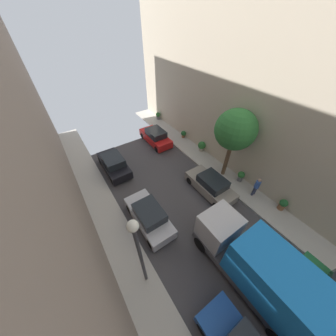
{
  "coord_description": "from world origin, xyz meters",
  "views": [
    {
      "loc": [
        -5.32,
        0.0,
        11.13
      ],
      "look_at": [
        1.16,
        9.62,
        0.5
      ],
      "focal_mm": 18.89,
      "sensor_mm": 36.0,
      "label": 1
    }
  ],
  "objects_px": {
    "pedestrian": "(257,186)",
    "lamp_post": "(139,249)",
    "parked_car_left_4": "(114,164)",
    "parked_car_left_3": "(149,216)",
    "potted_plant_5": "(241,176)",
    "potted_plant_2": "(283,204)",
    "street_tree_1": "(235,130)",
    "parked_car_right_2": "(211,185)",
    "potted_plant_1": "(158,115)",
    "parked_car_right_3": "(156,137)",
    "potted_plant_0": "(183,134)",
    "potted_plant_3": "(202,146)",
    "delivery_truck": "(258,268)"
  },
  "relations": [
    {
      "from": "pedestrian",
      "to": "lamp_post",
      "type": "height_order",
      "value": "lamp_post"
    },
    {
      "from": "parked_car_left_4",
      "to": "lamp_post",
      "type": "height_order",
      "value": "lamp_post"
    },
    {
      "from": "parked_car_left_3",
      "to": "potted_plant_5",
      "type": "distance_m",
      "value": 8.31
    },
    {
      "from": "potted_plant_2",
      "to": "pedestrian",
      "type": "bearing_deg",
      "value": 105.02
    },
    {
      "from": "parked_car_left_4",
      "to": "street_tree_1",
      "type": "bearing_deg",
      "value": -37.6
    },
    {
      "from": "pedestrian",
      "to": "potted_plant_5",
      "type": "height_order",
      "value": "pedestrian"
    },
    {
      "from": "parked_car_left_3",
      "to": "parked_car_right_2",
      "type": "xyz_separation_m",
      "value": [
        5.4,
        -0.3,
        0.0
      ]
    },
    {
      "from": "potted_plant_1",
      "to": "parked_car_right_2",
      "type": "bearing_deg",
      "value": -103.02
    },
    {
      "from": "parked_car_right_3",
      "to": "potted_plant_0",
      "type": "bearing_deg",
      "value": -19.16
    },
    {
      "from": "street_tree_1",
      "to": "potted_plant_2",
      "type": "bearing_deg",
      "value": -81.7
    },
    {
      "from": "parked_car_right_3",
      "to": "potted_plant_3",
      "type": "xyz_separation_m",
      "value": [
        3.05,
        -4.01,
        -0.03
      ]
    },
    {
      "from": "pedestrian",
      "to": "parked_car_left_4",
      "type": "bearing_deg",
      "value": 131.57
    },
    {
      "from": "parked_car_left_3",
      "to": "potted_plant_2",
      "type": "relative_size",
      "value": 4.52
    },
    {
      "from": "parked_car_left_4",
      "to": "parked_car_right_3",
      "type": "xyz_separation_m",
      "value": [
        5.4,
        1.74,
        0.0
      ]
    },
    {
      "from": "delivery_truck",
      "to": "parked_car_right_3",
      "type": "bearing_deg",
      "value": 79.27
    },
    {
      "from": "parked_car_left_4",
      "to": "delivery_truck",
      "type": "distance_m",
      "value": 12.85
    },
    {
      "from": "parked_car_left_4",
      "to": "potted_plant_5",
      "type": "distance_m",
      "value": 11.05
    },
    {
      "from": "potted_plant_0",
      "to": "potted_plant_5",
      "type": "distance_m",
      "value": 8.03
    },
    {
      "from": "parked_car_right_2",
      "to": "lamp_post",
      "type": "bearing_deg",
      "value": -159.91
    },
    {
      "from": "potted_plant_0",
      "to": "potted_plant_1",
      "type": "bearing_deg",
      "value": 90.56
    },
    {
      "from": "potted_plant_5",
      "to": "street_tree_1",
      "type": "bearing_deg",
      "value": 111.15
    },
    {
      "from": "potted_plant_0",
      "to": "potted_plant_5",
      "type": "xyz_separation_m",
      "value": [
        -0.13,
        -8.03,
        0.1
      ]
    },
    {
      "from": "delivery_truck",
      "to": "potted_plant_3",
      "type": "relative_size",
      "value": 6.68
    },
    {
      "from": "delivery_truck",
      "to": "pedestrian",
      "type": "relative_size",
      "value": 3.84
    },
    {
      "from": "parked_car_left_4",
      "to": "parked_car_right_2",
      "type": "bearing_deg",
      "value": -51.19
    },
    {
      "from": "potted_plant_5",
      "to": "potted_plant_0",
      "type": "bearing_deg",
      "value": 89.06
    },
    {
      "from": "parked_car_left_4",
      "to": "street_tree_1",
      "type": "xyz_separation_m",
      "value": [
        7.73,
        -5.95,
        3.8
      ]
    },
    {
      "from": "parked_car_left_3",
      "to": "potted_plant_3",
      "type": "height_order",
      "value": "parked_car_left_3"
    },
    {
      "from": "street_tree_1",
      "to": "potted_plant_3",
      "type": "bearing_deg",
      "value": 79.0
    },
    {
      "from": "potted_plant_2",
      "to": "parked_car_left_4",
      "type": "bearing_deg",
      "value": 127.78
    },
    {
      "from": "potted_plant_3",
      "to": "potted_plant_5",
      "type": "height_order",
      "value": "potted_plant_3"
    },
    {
      "from": "potted_plant_5",
      "to": "potted_plant_2",
      "type": "bearing_deg",
      "value": -86.96
    },
    {
      "from": "potted_plant_3",
      "to": "potted_plant_0",
      "type": "bearing_deg",
      "value": 90.96
    },
    {
      "from": "parked_car_left_4",
      "to": "potted_plant_5",
      "type": "xyz_separation_m",
      "value": [
        8.26,
        -7.33,
        -0.03
      ]
    },
    {
      "from": "potted_plant_3",
      "to": "parked_car_left_3",
      "type": "bearing_deg",
      "value": -153.9
    },
    {
      "from": "parked_car_left_3",
      "to": "parked_car_right_2",
      "type": "height_order",
      "value": "same"
    },
    {
      "from": "parked_car_left_3",
      "to": "street_tree_1",
      "type": "relative_size",
      "value": 0.71
    },
    {
      "from": "parked_car_right_2",
      "to": "potted_plant_0",
      "type": "xyz_separation_m",
      "value": [
        3.0,
        7.41,
        -0.13
      ]
    },
    {
      "from": "parked_car_left_4",
      "to": "potted_plant_3",
      "type": "bearing_deg",
      "value": -15.1
    },
    {
      "from": "pedestrian",
      "to": "lamp_post",
      "type": "relative_size",
      "value": 0.3
    },
    {
      "from": "parked_car_left_4",
      "to": "delivery_truck",
      "type": "height_order",
      "value": "delivery_truck"
    },
    {
      "from": "potted_plant_0",
      "to": "potted_plant_3",
      "type": "height_order",
      "value": "potted_plant_3"
    },
    {
      "from": "parked_car_left_3",
      "to": "potted_plant_1",
      "type": "relative_size",
      "value": 4.54
    },
    {
      "from": "potted_plant_0",
      "to": "potted_plant_3",
      "type": "distance_m",
      "value": 2.98
    },
    {
      "from": "parked_car_right_2",
      "to": "lamp_post",
      "type": "height_order",
      "value": "lamp_post"
    },
    {
      "from": "parked_car_right_3",
      "to": "potted_plant_1",
      "type": "distance_m",
      "value": 5.19
    },
    {
      "from": "street_tree_1",
      "to": "potted_plant_2",
      "type": "height_order",
      "value": "street_tree_1"
    },
    {
      "from": "potted_plant_3",
      "to": "delivery_truck",
      "type": "bearing_deg",
      "value": -119.3
    },
    {
      "from": "potted_plant_3",
      "to": "lamp_post",
      "type": "relative_size",
      "value": 0.17
    },
    {
      "from": "parked_car_right_2",
      "to": "lamp_post",
      "type": "xyz_separation_m",
      "value": [
        -7.3,
        -2.67,
        3.19
      ]
    }
  ]
}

